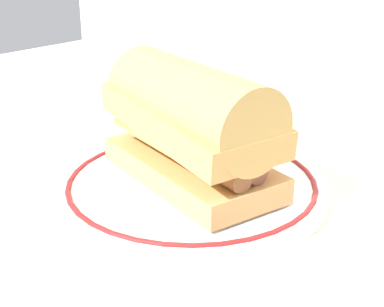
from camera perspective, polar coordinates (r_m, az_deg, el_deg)
The scene contains 3 objects.
ground_plane at distance 0.64m, azimuth 0.78°, elevation -3.39°, with size 1.50×1.50×0.00m, color #EDE6C8.
plate at distance 0.63m, azimuth 0.00°, elevation -3.13°, with size 0.29×0.29×0.01m.
sausage_sandwich at distance 0.60m, azimuth 0.00°, elevation 2.94°, with size 0.22×0.14×0.13m.
Camera 1 is at (0.40, -0.42, 0.28)m, focal length 54.60 mm.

